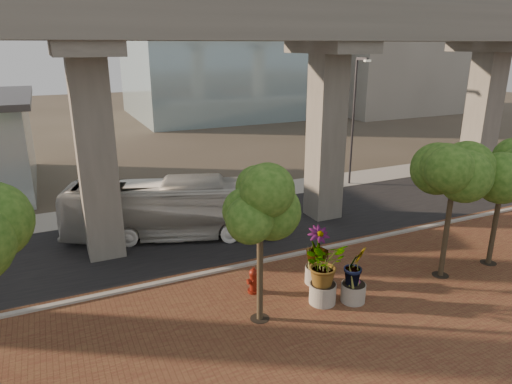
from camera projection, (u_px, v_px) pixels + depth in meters
name	position (u px, v px, depth m)	size (l,w,h in m)	color
ground	(240.00, 247.00, 22.25)	(160.00, 160.00, 0.00)	#3C352C
brick_plaza	(332.00, 338.00, 15.33)	(70.00, 13.00, 0.06)	brown
asphalt_road	(225.00, 232.00, 23.98)	(90.00, 8.00, 0.04)	black
curb_strip	(257.00, 263.00, 20.50)	(70.00, 0.25, 0.16)	#A19E96
far_sidewalk	(194.00, 201.00, 28.72)	(90.00, 3.00, 0.06)	#A19E96
transit_viaduct	(222.00, 92.00, 21.73)	(72.00, 5.60, 12.40)	gray
midrise_block	(387.00, 25.00, 64.75)	(18.00, 16.00, 24.00)	#9C968C
transit_bus	(173.00, 209.00, 23.07)	(2.53, 10.75, 3.00)	silver
parked_car	(464.00, 167.00, 34.05)	(1.56, 4.50, 1.48)	black
fire_hydrant	(254.00, 280.00, 17.99)	(0.54, 0.48, 1.07)	#67160B
planter_front	(324.00, 267.00, 16.96)	(2.26, 2.26, 2.49)	gray
planter_right	(317.00, 250.00, 18.42)	(2.28, 2.28, 2.43)	gray
planter_left	(355.00, 268.00, 17.09)	(2.08, 2.08, 2.29)	gray
street_tree_near_west	(260.00, 206.00, 15.07)	(3.11, 3.11, 5.73)	#4C3F2B
street_tree_near_east	(455.00, 173.00, 18.06)	(3.42, 3.42, 6.12)	#4C3F2B
street_tree_far_east	(505.00, 168.00, 19.20)	(3.39, 3.39, 5.98)	#4C3F2B
streetlamp_east	(355.00, 113.00, 30.69)	(0.43, 1.25, 8.60)	#313035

